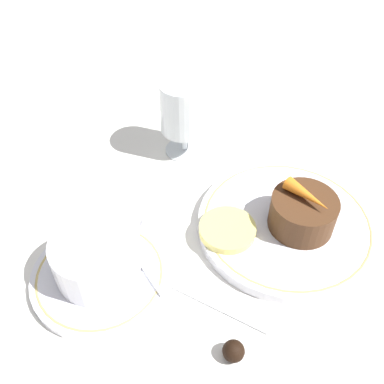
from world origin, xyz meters
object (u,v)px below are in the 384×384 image
Objects in this scene: wine_glass at (184,111)px; coffee_cup at (96,256)px; dinner_plate at (285,225)px; dessert_cake at (303,213)px; fork at (169,282)px.

coffee_cup is at bearing -159.60° from wine_glass.
dessert_cake is at bearing -59.39° from dinner_plate.
wine_glass is at bearing 39.63° from fork.
fork is (-0.16, 0.05, -0.01)m from dinner_plate.
wine_glass is 0.59× the size of fork.
dinner_plate is at bearing 120.61° from dessert_cake.
dinner_plate is 1.91× the size of wine_glass.
dinner_plate is 0.21m from wine_glass.
dessert_cake is at bearing -21.22° from fork.
coffee_cup is (-0.20, 0.11, 0.03)m from dinner_plate.
coffee_cup is 0.09m from fork.
wine_glass is 1.45× the size of dessert_cake.
dinner_plate is 2.76× the size of dessert_cake.
dessert_cake is (0.16, -0.06, 0.03)m from fork.
dessert_cake is at bearing -94.35° from wine_glass.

